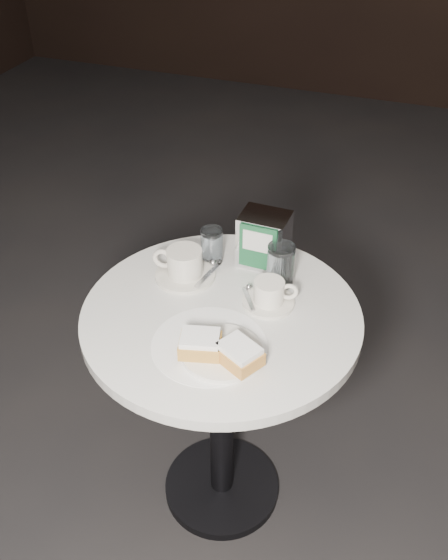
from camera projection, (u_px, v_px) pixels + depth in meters
ground at (222, 488)px, 2.00m from camera, size 7.00×7.00×0.00m
cafe_table at (221, 368)px, 1.67m from camera, size 0.70×0.70×0.74m
sugar_spill at (209, 345)px, 1.45m from camera, size 0.33×0.33×0.00m
beignet_plate at (221, 351)px, 1.40m from camera, size 0.21×0.20×0.06m
coffee_cup_left at (184, 265)px, 1.64m from camera, size 0.18×0.17×0.08m
coffee_cup_right at (269, 294)px, 1.56m from camera, size 0.17×0.17×0.07m
water_glass_left at (212, 246)px, 1.69m from camera, size 0.07×0.07×0.10m
water_glass_right at (281, 266)px, 1.61m from camera, size 0.09×0.09×0.12m
napkin_dispenser at (264, 239)px, 1.67m from camera, size 0.13×0.11×0.15m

